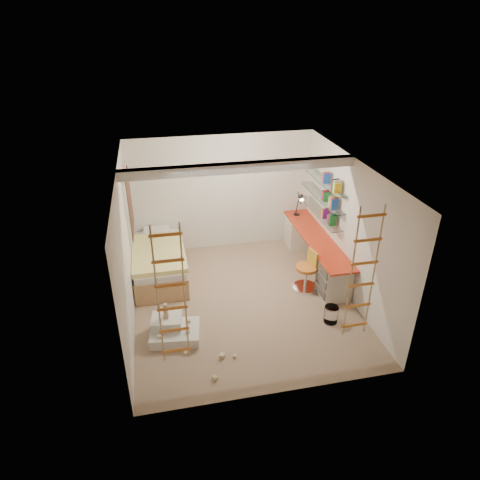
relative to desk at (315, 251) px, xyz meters
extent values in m
plane|color=#967C60|center=(-1.72, -0.86, -0.40)|extent=(4.50, 4.50, 0.00)
cube|color=white|center=(-1.72, -0.56, 2.12)|extent=(4.00, 0.18, 0.16)
cube|color=white|center=(-3.69, 0.64, 1.15)|extent=(0.06, 1.15, 1.35)
cube|color=#4C2D1E|center=(-3.65, 0.64, 1.15)|extent=(0.02, 1.00, 1.20)
cylinder|color=white|center=(-0.35, -1.76, -0.25)|extent=(0.25, 0.25, 0.31)
cube|color=red|center=(0.00, -0.03, 0.33)|extent=(0.55, 2.80, 0.04)
cube|color=beige|center=(0.00, 1.07, -0.05)|extent=(0.52, 0.55, 0.71)
cube|color=beige|center=(0.00, -1.03, -0.05)|extent=(0.52, 0.55, 0.71)
cube|color=#4C4742|center=(-0.27, -1.03, 0.21)|extent=(0.02, 0.50, 0.18)
cube|color=#4C4742|center=(-0.27, -1.03, -0.01)|extent=(0.02, 0.50, 0.18)
cube|color=#4C4742|center=(-0.27, -1.03, -0.23)|extent=(0.02, 0.50, 0.18)
cube|color=white|center=(0.15, 0.27, 0.75)|extent=(0.25, 1.80, 0.01)
cube|color=white|center=(0.15, 0.27, 1.10)|extent=(0.25, 1.80, 0.01)
cube|color=white|center=(0.15, 0.27, 1.45)|extent=(0.25, 1.80, 0.01)
cube|color=#AD7F51|center=(-3.20, 0.37, -0.18)|extent=(1.00, 2.00, 0.45)
cube|color=white|center=(-3.20, 0.37, 0.11)|extent=(0.95, 1.95, 0.12)
cube|color=yellow|center=(-3.20, 0.22, 0.22)|extent=(1.02, 1.60, 0.10)
cube|color=white|center=(-3.20, 1.17, 0.23)|extent=(0.55, 0.35, 0.12)
cylinder|color=black|center=(-0.05, 1.12, 0.36)|extent=(0.14, 0.14, 0.02)
cylinder|color=black|center=(-0.05, 1.12, 0.55)|extent=(0.02, 0.15, 0.36)
cylinder|color=black|center=(-0.05, 1.02, 0.80)|extent=(0.02, 0.27, 0.20)
cone|color=black|center=(-0.05, 0.90, 0.85)|extent=(0.12, 0.14, 0.15)
cylinder|color=#FFEABF|center=(-0.05, 0.86, 0.82)|extent=(0.08, 0.04, 0.08)
cylinder|color=orange|center=(-0.44, -0.70, 0.07)|extent=(0.50, 0.50, 0.06)
cube|color=#BD8F24|center=(-0.32, -0.67, 0.26)|extent=(0.10, 0.33, 0.30)
cylinder|color=silver|center=(-0.44, -0.70, -0.14)|extent=(0.06, 0.06, 0.43)
cylinder|color=silver|center=(-0.44, -0.70, -0.38)|extent=(0.57, 0.57, 0.05)
cube|color=silver|center=(-3.04, -1.62, -0.32)|extent=(0.88, 0.72, 0.18)
cube|color=silver|center=(-3.16, -1.52, -0.14)|extent=(0.54, 0.46, 0.18)
cube|color=#CCB284|center=(-3.16, -1.52, -0.01)|extent=(0.09, 0.09, 0.08)
cube|color=#CCB284|center=(-3.16, -1.52, 0.07)|extent=(0.08, 0.08, 0.07)
cube|color=#CCB284|center=(-3.16, -1.52, 0.16)|extent=(0.07, 0.07, 0.12)
cube|color=#CCB284|center=(-2.84, -1.76, -0.20)|extent=(0.06, 0.06, 0.06)
cube|color=#CCB284|center=(-2.80, -1.50, -0.20)|extent=(0.06, 0.06, 0.06)
cube|color=#CCB284|center=(-3.28, -1.80, -0.20)|extent=(0.06, 0.06, 0.06)
cube|color=#CCB284|center=(-2.16, -2.29, -0.37)|extent=(0.07, 0.07, 0.07)
cube|color=#CCB284|center=(-2.91, -2.07, -0.37)|extent=(0.07, 0.07, 0.07)
cube|color=#CCB284|center=(-2.36, -2.26, -0.37)|extent=(0.07, 0.07, 0.07)
cube|color=#CCB284|center=(-2.54, -2.69, -0.37)|extent=(0.07, 0.07, 0.07)
cube|color=#1E722D|center=(0.15, 0.27, 0.86)|extent=(0.14, 0.52, 0.22)
cube|color=#262626|center=(0.15, 0.27, 1.21)|extent=(0.14, 0.64, 0.22)
cube|color=red|center=(0.15, 0.27, 1.56)|extent=(0.14, 0.58, 0.22)
camera|label=1|loc=(-3.13, -7.28, 4.38)|focal=32.00mm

